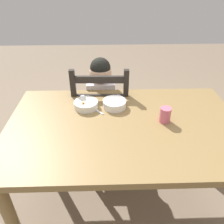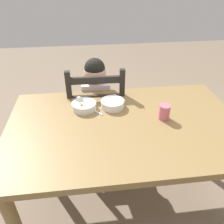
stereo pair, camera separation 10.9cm
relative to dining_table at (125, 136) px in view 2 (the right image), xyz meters
The scene contains 8 objects.
ground_plane 0.63m from the dining_table, ahead, with size 8.00×8.00×0.00m, color #7C6955.
dining_table is the anchor object (origin of this frame).
dining_chair 0.55m from the dining_table, 106.90° to the left, with size 0.43×0.43×0.93m.
child_figure 0.51m from the dining_table, 106.93° to the left, with size 0.32×0.31×0.96m.
bowl_of_peas 0.24m from the dining_table, 105.23° to the left, with size 0.16×0.16×0.05m.
bowl_of_carrots 0.34m from the dining_table, 141.13° to the left, with size 0.16×0.16×0.05m.
spoon 0.28m from the dining_table, 137.42° to the left, with size 0.11×0.12×0.01m.
drinking_cup 0.29m from the dining_table, ahead, with size 0.07×0.07×0.10m, color #CE5F78.
Camera 2 is at (-0.22, -1.10, 1.55)m, focal length 36.58 mm.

